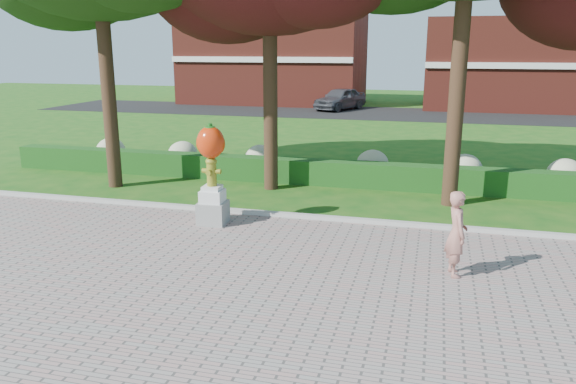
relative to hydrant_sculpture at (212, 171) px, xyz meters
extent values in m
plane|color=#154F13|center=(2.36, -2.00, -1.39)|extent=(100.00, 100.00, 0.00)
cube|color=gray|center=(2.36, -6.00, -1.37)|extent=(40.00, 14.00, 0.04)
cube|color=#ADADA5|center=(2.36, 1.00, -1.32)|extent=(40.00, 0.18, 0.15)
cube|color=#184313|center=(2.36, 5.00, -0.99)|extent=(24.00, 0.70, 0.80)
ellipsoid|color=#BBBA8E|center=(-6.64, 6.00, -0.84)|extent=(1.10, 1.10, 0.99)
ellipsoid|color=#BBBA8E|center=(-3.64, 6.00, -0.84)|extent=(1.10, 1.10, 0.99)
ellipsoid|color=#BBBA8E|center=(-0.64, 6.00, -0.84)|extent=(1.10, 1.10, 0.99)
ellipsoid|color=#BBBA8E|center=(3.36, 6.00, -0.84)|extent=(1.10, 1.10, 0.99)
ellipsoid|color=#BBBA8E|center=(6.36, 6.00, -0.84)|extent=(1.10, 1.10, 0.99)
ellipsoid|color=#BBBA8E|center=(9.36, 6.00, -0.84)|extent=(1.10, 1.10, 0.99)
cube|color=black|center=(2.36, 26.00, -1.38)|extent=(50.00, 8.00, 0.02)
cube|color=maroon|center=(-7.64, 32.00, 2.11)|extent=(14.00, 8.00, 7.00)
cube|color=maroon|center=(10.36, 32.00, 1.81)|extent=(12.00, 8.00, 6.40)
cylinder|color=black|center=(-4.64, 3.00, 1.97)|extent=(0.44, 0.44, 6.72)
cylinder|color=black|center=(0.36, 4.00, 1.69)|extent=(0.44, 0.44, 6.16)
cylinder|color=black|center=(5.86, 3.50, 2.25)|extent=(0.44, 0.44, 7.28)
cube|color=gray|center=(0.00, 0.00, -1.07)|extent=(0.73, 0.73, 0.56)
cube|color=silver|center=(0.00, 0.00, -0.64)|extent=(0.59, 0.59, 0.31)
cube|color=silver|center=(0.00, 0.00, -0.43)|extent=(0.47, 0.47, 0.11)
cylinder|color=olive|center=(0.00, 0.00, -0.06)|extent=(0.25, 0.25, 0.63)
ellipsoid|color=olive|center=(0.00, 0.00, 0.25)|extent=(0.29, 0.29, 0.20)
cylinder|color=olive|center=(-0.18, 0.00, 0.01)|extent=(0.13, 0.12, 0.12)
cylinder|color=olive|center=(0.18, 0.00, 0.01)|extent=(0.13, 0.12, 0.12)
cylinder|color=olive|center=(0.00, -0.17, 0.01)|extent=(0.13, 0.13, 0.13)
cylinder|color=olive|center=(0.00, 0.00, 0.34)|extent=(0.09, 0.09, 0.06)
ellipsoid|color=red|center=(0.00, 0.00, 0.73)|extent=(0.70, 0.63, 0.81)
ellipsoid|color=red|center=(-0.20, 0.00, 0.71)|extent=(0.34, 0.34, 0.52)
ellipsoid|color=red|center=(0.20, 0.00, 0.71)|extent=(0.34, 0.34, 0.52)
cylinder|color=#165613|center=(0.00, 0.00, 1.14)|extent=(0.11, 0.11, 0.13)
ellipsoid|color=#165613|center=(0.00, 0.00, 1.10)|extent=(0.27, 0.27, 0.09)
imported|color=#AD6F62|center=(5.88, -1.91, -0.50)|extent=(0.54, 0.70, 1.71)
imported|color=#44474D|center=(-1.43, 27.46, -0.58)|extent=(3.62, 5.01, 1.59)
camera|label=1|loc=(5.36, -12.76, 3.02)|focal=35.00mm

